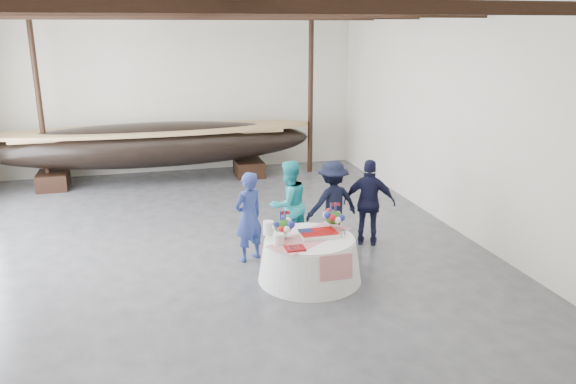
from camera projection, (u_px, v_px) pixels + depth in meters
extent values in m
cube|color=#3D3D42|center=(209.00, 244.00, 10.79)|extent=(10.00, 12.00, 0.01)
cube|color=silver|center=(179.00, 92.00, 15.71)|extent=(10.00, 0.02, 4.50)
cube|color=silver|center=(290.00, 253.00, 4.58)|extent=(10.00, 0.02, 4.50)
cube|color=silver|center=(452.00, 117.00, 11.37)|extent=(0.02, 12.00, 4.50)
cube|color=black|center=(233.00, 5.00, 6.33)|extent=(9.80, 0.12, 0.18)
cube|color=black|center=(207.00, 11.00, 8.65)|extent=(9.80, 0.12, 0.18)
cube|color=black|center=(191.00, 14.00, 10.97)|extent=(9.80, 0.12, 0.18)
cube|color=black|center=(181.00, 16.00, 13.28)|extent=(9.80, 0.12, 0.18)
cube|color=black|center=(199.00, 4.00, 9.54)|extent=(0.15, 11.76, 0.15)
cylinder|color=black|center=(39.00, 101.00, 13.81)|extent=(0.14, 0.14, 4.50)
cylinder|color=black|center=(311.00, 93.00, 15.52)|extent=(0.14, 0.14, 4.50)
cube|color=black|center=(53.00, 180.00, 14.42)|extent=(0.75, 0.96, 0.43)
cube|color=black|center=(249.00, 168.00, 15.67)|extent=(0.75, 0.96, 0.43)
ellipsoid|color=black|center=(153.00, 145.00, 14.81)|extent=(8.53, 1.71, 1.17)
cube|color=#9E7A4C|center=(152.00, 133.00, 14.72)|extent=(6.82, 1.12, 0.06)
cone|color=white|center=(310.00, 259.00, 9.20)|extent=(1.70, 1.70, 0.70)
cylinder|color=white|center=(310.00, 239.00, 9.10)|extent=(1.44, 1.44, 0.04)
cube|color=#B4121C|center=(310.00, 237.00, 9.10)|extent=(1.60, 1.35, 0.01)
cube|color=white|center=(318.00, 234.00, 9.14)|extent=(0.60, 0.40, 0.07)
cylinder|color=white|center=(279.00, 239.00, 8.79)|extent=(0.18, 0.18, 0.18)
cylinder|color=white|center=(268.00, 228.00, 9.21)|extent=(0.18, 0.18, 0.22)
cube|color=maroon|center=(295.00, 248.00, 8.61)|extent=(0.30, 0.24, 0.03)
cone|color=silver|center=(343.00, 234.00, 9.10)|extent=(0.09, 0.09, 0.12)
imported|color=navy|center=(249.00, 217.00, 9.85)|extent=(0.70, 0.62, 1.62)
imported|color=#22AAB3|center=(288.00, 204.00, 10.45)|extent=(0.99, 0.89, 1.67)
imported|color=black|center=(332.00, 203.00, 10.60)|extent=(1.14, 0.79, 1.63)
imported|color=black|center=(369.00, 203.00, 10.57)|extent=(1.05, 0.78, 1.66)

